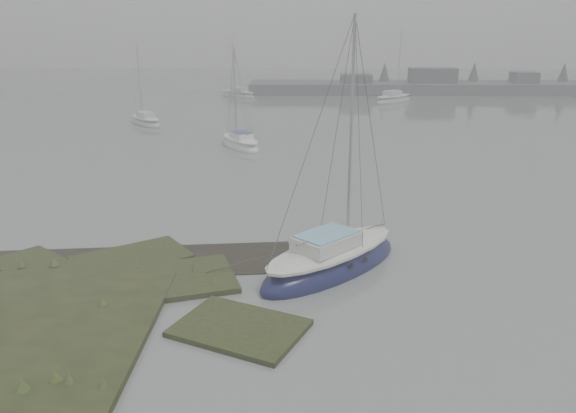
% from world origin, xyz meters
% --- Properties ---
extents(ground, '(160.00, 160.00, 0.00)m').
position_xyz_m(ground, '(0.00, 30.00, 0.00)').
color(ground, slate).
rests_on(ground, ground).
extents(far_shoreline, '(60.00, 8.00, 4.15)m').
position_xyz_m(far_shoreline, '(26.84, 61.90, 0.85)').
color(far_shoreline, '#4C4F51').
rests_on(far_shoreline, ground).
extents(sailboat_main, '(6.20, 6.26, 9.36)m').
position_xyz_m(sailboat_main, '(3.35, 3.79, 0.29)').
color(sailboat_main, '#0F113A').
rests_on(sailboat_main, ground).
extents(sailboat_white, '(4.10, 5.50, 7.51)m').
position_xyz_m(sailboat_white, '(-1.94, 25.36, 0.23)').
color(sailboat_white, white).
rests_on(sailboat_white, ground).
extents(sailboat_far_a, '(4.49, 5.24, 7.39)m').
position_xyz_m(sailboat_far_a, '(-11.39, 35.34, 0.23)').
color(sailboat_far_a, '#A8ACB2').
rests_on(sailboat_far_a, ground).
extents(sailboat_far_b, '(5.83, 5.87, 8.78)m').
position_xyz_m(sailboat_far_b, '(13.45, 51.71, 0.27)').
color(sailboat_far_b, '#A6AAAE').
rests_on(sailboat_far_b, ground).
extents(sailboat_far_c, '(5.46, 4.95, 7.86)m').
position_xyz_m(sailboat_far_c, '(-5.23, 56.68, 0.24)').
color(sailboat_far_c, '#A3A8AD').
rests_on(sailboat_far_c, ground).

